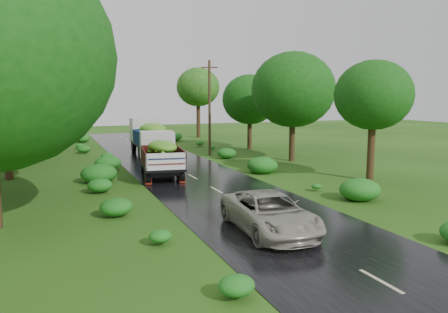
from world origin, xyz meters
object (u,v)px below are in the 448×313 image
truck_far (150,135)px  car (270,213)px  truck_near (160,152)px  utility_pole (210,107)px

truck_far → car: (-0.58, -22.22, -0.94)m
truck_near → truck_far: 10.01m
truck_near → car: (0.95, -12.33, -0.74)m
car → utility_pole: 20.72m
truck_far → car: size_ratio=1.42×
truck_near → car: truck_near is taller
car → utility_pole: utility_pole is taller
truck_near → utility_pole: utility_pole is taller
car → utility_pole: size_ratio=0.65×
truck_near → car: bearing=-77.7°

